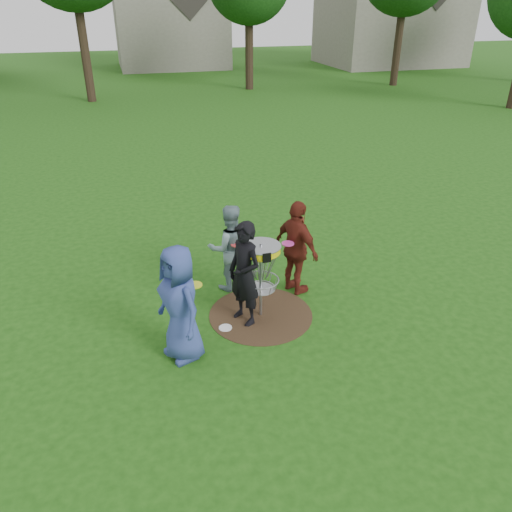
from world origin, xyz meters
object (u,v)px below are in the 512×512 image
object	(u,v)px
player_blue	(180,304)
player_black	(245,274)
disc_golf_basket	(261,263)
player_grey	(230,248)
player_maroon	(297,248)

from	to	relation	value
player_blue	player_black	distance (m)	1.30
player_blue	player_black	xyz separation A→B (m)	(1.14, 0.63, -0.02)
player_black	disc_golf_basket	xyz separation A→B (m)	(0.30, 0.08, 0.11)
player_grey	player_black	bearing A→B (deg)	89.12
disc_golf_basket	player_black	bearing A→B (deg)	-164.44
player_grey	disc_golf_basket	distance (m)	1.11
player_grey	disc_golf_basket	xyz separation A→B (m)	(0.29, -1.06, 0.19)
player_blue	player_maroon	size ratio (longest dim) A/B	1.04
player_blue	player_maroon	xyz separation A→B (m)	(2.28, 1.30, -0.03)
player_black	disc_golf_basket	distance (m)	0.33
player_maroon	player_black	bearing A→B (deg)	98.43
player_black	player_maroon	xyz separation A→B (m)	(1.15, 0.67, -0.01)
player_grey	player_maroon	size ratio (longest dim) A/B	0.93
player_maroon	disc_golf_basket	xyz separation A→B (m)	(-0.84, -0.59, 0.13)
player_grey	disc_golf_basket	size ratio (longest dim) A/B	1.20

